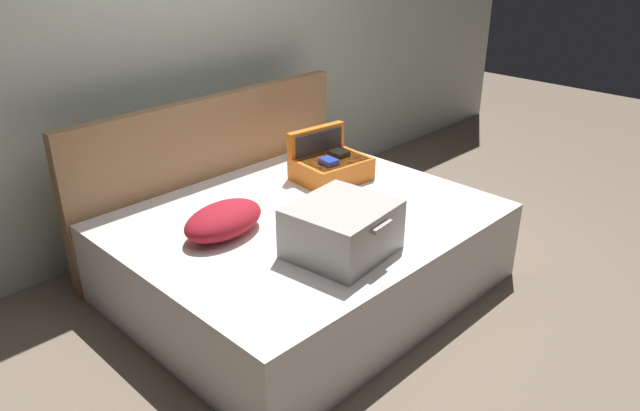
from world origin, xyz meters
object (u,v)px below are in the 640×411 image
hard_case_large (342,228)px  pillow_near_headboard (224,220)px  bed (305,251)px  hard_case_medium (330,165)px

hard_case_large → pillow_near_headboard: size_ratio=1.09×
bed → hard_case_large: (-0.18, -0.46, 0.38)m
hard_case_large → hard_case_medium: 0.99m
bed → pillow_near_headboard: size_ratio=4.11×
bed → hard_case_large: bearing=-111.2°
bed → hard_case_medium: size_ratio=4.23×
hard_case_large → pillow_near_headboard: hard_case_large is taller
hard_case_medium → pillow_near_headboard: (-0.97, -0.13, -0.02)m
hard_case_large → hard_case_medium: size_ratio=1.12×
bed → hard_case_large: size_ratio=3.76×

